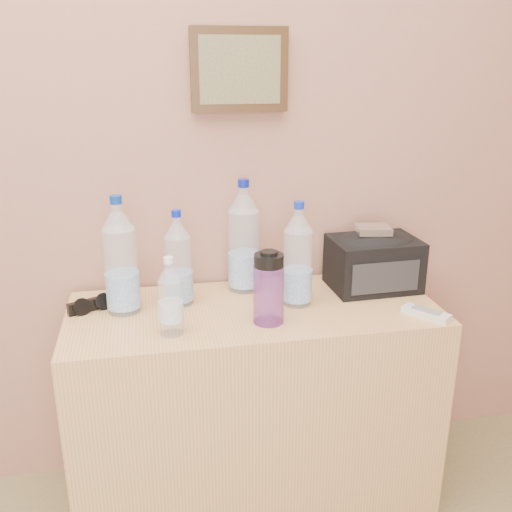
{
  "coord_description": "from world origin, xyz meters",
  "views": [
    {
      "loc": [
        0.18,
        0.17,
        1.43
      ],
      "look_at": [
        0.48,
        1.71,
        0.89
      ],
      "focal_mm": 40.0,
      "sensor_mm": 36.0,
      "label": 1
    }
  ],
  "objects_px": {
    "nalgene_bottle": "(269,288)",
    "ac_remote": "(426,314)",
    "pet_large_b": "(178,263)",
    "sunglasses": "(91,305)",
    "dresser": "(254,406)",
    "pet_large_a": "(121,262)",
    "toiletry_bag": "(374,260)",
    "pet_large_d": "(298,260)",
    "pet_large_c": "(244,242)",
    "foil_packet": "(373,229)",
    "pet_small": "(171,301)"
  },
  "relations": [
    {
      "from": "foil_packet",
      "to": "pet_large_c",
      "type": "bearing_deg",
      "value": 170.57
    },
    {
      "from": "pet_small",
      "to": "foil_packet",
      "type": "bearing_deg",
      "value": 17.83
    },
    {
      "from": "nalgene_bottle",
      "to": "ac_remote",
      "type": "height_order",
      "value": "nalgene_bottle"
    },
    {
      "from": "dresser",
      "to": "sunglasses",
      "type": "bearing_deg",
      "value": 171.13
    },
    {
      "from": "toiletry_bag",
      "to": "pet_large_a",
      "type": "bearing_deg",
      "value": -179.22
    },
    {
      "from": "pet_large_a",
      "to": "nalgene_bottle",
      "type": "bearing_deg",
      "value": -20.86
    },
    {
      "from": "pet_small",
      "to": "sunglasses",
      "type": "relative_size",
      "value": 1.56
    },
    {
      "from": "pet_large_d",
      "to": "pet_large_a",
      "type": "bearing_deg",
      "value": 175.3
    },
    {
      "from": "pet_large_c",
      "to": "nalgene_bottle",
      "type": "distance_m",
      "value": 0.27
    },
    {
      "from": "dresser",
      "to": "pet_large_c",
      "type": "bearing_deg",
      "value": 91.02
    },
    {
      "from": "sunglasses",
      "to": "foil_packet",
      "type": "height_order",
      "value": "foil_packet"
    },
    {
      "from": "sunglasses",
      "to": "toiletry_bag",
      "type": "distance_m",
      "value": 0.91
    },
    {
      "from": "dresser",
      "to": "nalgene_bottle",
      "type": "distance_m",
      "value": 0.47
    },
    {
      "from": "pet_large_a",
      "to": "nalgene_bottle",
      "type": "relative_size",
      "value": 1.65
    },
    {
      "from": "pet_large_d",
      "to": "foil_packet",
      "type": "xyz_separation_m",
      "value": [
        0.27,
        0.08,
        0.06
      ]
    },
    {
      "from": "pet_large_a",
      "to": "pet_large_b",
      "type": "bearing_deg",
      "value": 9.59
    },
    {
      "from": "pet_large_a",
      "to": "sunglasses",
      "type": "distance_m",
      "value": 0.17
    },
    {
      "from": "pet_large_c",
      "to": "ac_remote",
      "type": "distance_m",
      "value": 0.61
    },
    {
      "from": "pet_large_d",
      "to": "foil_packet",
      "type": "bearing_deg",
      "value": 16.17
    },
    {
      "from": "pet_large_d",
      "to": "toiletry_bag",
      "type": "height_order",
      "value": "pet_large_d"
    },
    {
      "from": "dresser",
      "to": "pet_small",
      "type": "height_order",
      "value": "pet_small"
    },
    {
      "from": "pet_large_a",
      "to": "pet_large_b",
      "type": "relative_size",
      "value": 1.2
    },
    {
      "from": "dresser",
      "to": "sunglasses",
      "type": "xyz_separation_m",
      "value": [
        -0.49,
        0.08,
        0.37
      ]
    },
    {
      "from": "pet_large_b",
      "to": "pet_large_c",
      "type": "xyz_separation_m",
      "value": [
        0.22,
        0.08,
        0.03
      ]
    },
    {
      "from": "toiletry_bag",
      "to": "foil_packet",
      "type": "distance_m",
      "value": 0.11
    },
    {
      "from": "pet_large_a",
      "to": "foil_packet",
      "type": "height_order",
      "value": "pet_large_a"
    },
    {
      "from": "pet_large_b",
      "to": "ac_remote",
      "type": "relative_size",
      "value": 2.11
    },
    {
      "from": "pet_large_d",
      "to": "nalgene_bottle",
      "type": "bearing_deg",
      "value": -135.37
    },
    {
      "from": "pet_large_a",
      "to": "nalgene_bottle",
      "type": "height_order",
      "value": "pet_large_a"
    },
    {
      "from": "pet_large_c",
      "to": "nalgene_bottle",
      "type": "xyz_separation_m",
      "value": [
        0.03,
        -0.26,
        -0.06
      ]
    },
    {
      "from": "pet_large_a",
      "to": "pet_small",
      "type": "xyz_separation_m",
      "value": [
        0.13,
        -0.18,
        -0.06
      ]
    },
    {
      "from": "pet_large_b",
      "to": "nalgene_bottle",
      "type": "height_order",
      "value": "pet_large_b"
    },
    {
      "from": "pet_large_d",
      "to": "toiletry_bag",
      "type": "relative_size",
      "value": 1.16
    },
    {
      "from": "ac_remote",
      "to": "foil_packet",
      "type": "relative_size",
      "value": 1.33
    },
    {
      "from": "dresser",
      "to": "pet_large_c",
      "type": "distance_m",
      "value": 0.54
    },
    {
      "from": "sunglasses",
      "to": "ac_remote",
      "type": "bearing_deg",
      "value": -39.61
    },
    {
      "from": "pet_small",
      "to": "nalgene_bottle",
      "type": "height_order",
      "value": "pet_small"
    },
    {
      "from": "pet_large_d",
      "to": "pet_large_c",
      "type": "bearing_deg",
      "value": 133.7
    },
    {
      "from": "dresser",
      "to": "foil_packet",
      "type": "distance_m",
      "value": 0.7
    },
    {
      "from": "pet_large_b",
      "to": "sunglasses",
      "type": "relative_size",
      "value": 2.07
    },
    {
      "from": "pet_large_c",
      "to": "nalgene_bottle",
      "type": "bearing_deg",
      "value": -84.35
    },
    {
      "from": "pet_large_c",
      "to": "sunglasses",
      "type": "distance_m",
      "value": 0.51
    },
    {
      "from": "pet_large_c",
      "to": "toiletry_bag",
      "type": "bearing_deg",
      "value": -8.91
    },
    {
      "from": "pet_large_c",
      "to": "sunglasses",
      "type": "bearing_deg",
      "value": -170.62
    },
    {
      "from": "pet_large_b",
      "to": "dresser",
      "type": "bearing_deg",
      "value": -20.23
    },
    {
      "from": "nalgene_bottle",
      "to": "pet_small",
      "type": "bearing_deg",
      "value": -175.55
    },
    {
      "from": "dresser",
      "to": "toiletry_bag",
      "type": "distance_m",
      "value": 0.62
    },
    {
      "from": "dresser",
      "to": "pet_large_a",
      "type": "relative_size",
      "value": 3.16
    },
    {
      "from": "sunglasses",
      "to": "foil_packet",
      "type": "xyz_separation_m",
      "value": [
        0.9,
        0.01,
        0.18
      ]
    },
    {
      "from": "nalgene_bottle",
      "to": "foil_packet",
      "type": "bearing_deg",
      "value": 26.44
    }
  ]
}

